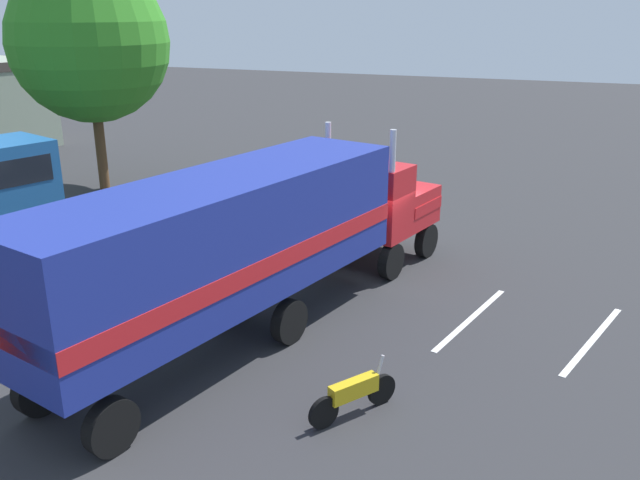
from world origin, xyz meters
TOP-DOWN VIEW (x-y plane):
  - ground_plane at (0.00, 0.00)m, footprint 120.00×120.00m
  - lane_stripe_near at (-2.46, -3.50)m, footprint 4.31×1.20m
  - lane_stripe_mid at (-2.56, -6.48)m, footprint 4.26×1.41m
  - semi_truck at (-4.98, 1.45)m, footprint 14.33×5.89m
  - person_bystander at (-2.12, 3.51)m, footprint 0.34×0.45m
  - motorcycle at (-7.72, -2.04)m, footprint 1.81×1.25m
  - tree_left at (4.88, 13.95)m, footprint 6.62×6.62m

SIDE VIEW (x-z plane):
  - ground_plane at x=0.00m, z-range 0.00..0.00m
  - lane_stripe_near at x=-2.46m, z-range 0.00..0.01m
  - lane_stripe_mid at x=-2.56m, z-range 0.00..0.01m
  - motorcycle at x=-7.72m, z-range -0.08..1.04m
  - person_bystander at x=-2.12m, z-range 0.08..1.71m
  - semi_truck at x=-4.98m, z-range 0.27..4.77m
  - tree_left at x=4.88m, z-range 1.48..11.09m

